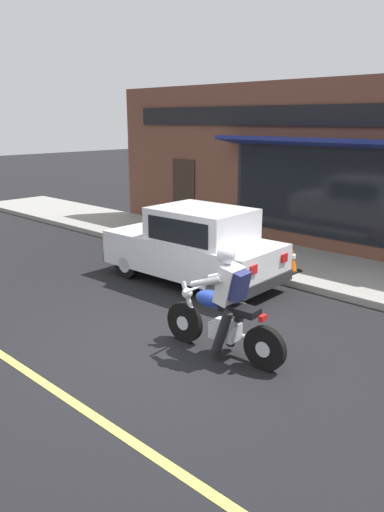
# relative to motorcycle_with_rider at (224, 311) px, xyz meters

# --- Properties ---
(ground_plane) EXTENTS (80.00, 80.00, 0.00)m
(ground_plane) POSITION_rel_motorcycle_with_rider_xyz_m (-0.40, 0.80, -0.68)
(ground_plane) COLOR black
(sidewalk_curb) EXTENTS (2.60, 22.00, 0.14)m
(sidewalk_curb) POSITION_rel_motorcycle_with_rider_xyz_m (4.52, 3.80, -0.61)
(sidewalk_curb) COLOR gray
(sidewalk_curb) RESTS_ON ground
(storefront_building) EXTENTS (1.25, 11.60, 4.20)m
(storefront_building) POSITION_rel_motorcycle_with_rider_xyz_m (6.05, 3.22, 1.43)
(storefront_building) COLOR brown
(storefront_building) RESTS_ON ground
(motorcycle_with_rider) EXTENTS (0.59, 2.02, 1.62)m
(motorcycle_with_rider) POSITION_rel_motorcycle_with_rider_xyz_m (0.00, 0.00, 0.00)
(motorcycle_with_rider) COLOR black
(motorcycle_with_rider) RESTS_ON ground
(car_hatchback) EXTENTS (1.79, 3.84, 1.57)m
(car_hatchback) POSITION_rel_motorcycle_with_rider_xyz_m (2.14, 2.57, 0.09)
(car_hatchback) COLOR black
(car_hatchback) RESTS_ON ground
(traffic_cone) EXTENTS (0.36, 0.36, 0.60)m
(traffic_cone) POSITION_rel_motorcycle_with_rider_xyz_m (3.73, 1.28, -0.25)
(traffic_cone) COLOR black
(traffic_cone) RESTS_ON sidewalk_curb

